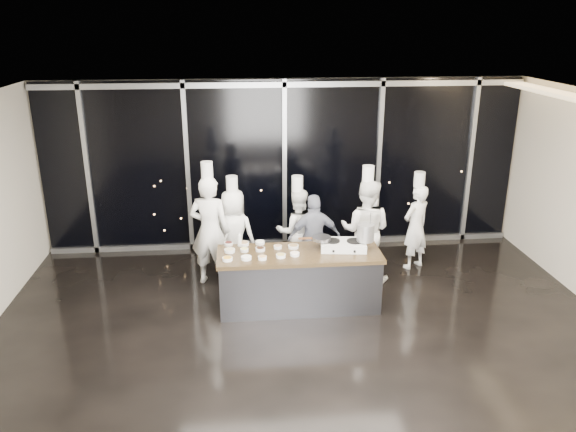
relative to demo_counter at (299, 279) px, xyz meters
name	(u,v)px	position (x,y,z in m)	size (l,w,h in m)	color
ground	(306,337)	(0.00, -0.90, -0.45)	(9.00, 9.00, 0.00)	black
room_shell	(322,182)	(0.18, -0.90, 1.79)	(9.02, 7.02, 3.21)	beige
window_wall	(284,166)	(0.00, 2.53, 1.14)	(8.90, 0.11, 3.20)	black
demo_counter	(299,279)	(0.00, 0.00, 0.00)	(2.46, 0.86, 0.90)	#3D3D43
stove	(343,245)	(0.68, 0.08, 0.51)	(0.73, 0.50, 0.14)	silver
frying_pan	(321,238)	(0.35, 0.13, 0.61)	(0.52, 0.32, 0.05)	gray
stock_pot	(365,232)	(1.01, 0.04, 0.72)	(0.26, 0.26, 0.26)	#A7A7A9
prep_bowls	(257,250)	(-0.63, 0.09, 0.47)	(1.16, 0.73, 0.05)	white
squeeze_bottle	(240,239)	(-0.89, 0.34, 0.56)	(0.06, 0.06, 0.23)	silver
chef_far_left	(210,230)	(-1.36, 0.97, 0.49)	(0.77, 0.61, 2.09)	white
chef_left	(234,233)	(-0.98, 1.16, 0.34)	(0.90, 0.76, 1.79)	white
chef_center	(297,230)	(0.11, 1.27, 0.31)	(0.77, 0.62, 1.74)	white
guest	(314,239)	(0.35, 0.88, 0.31)	(0.91, 0.43, 1.52)	#151D3B
chef_right	(365,230)	(1.21, 0.86, 0.44)	(1.04, 0.94, 1.99)	white
chef_side	(416,225)	(2.20, 1.26, 0.33)	(0.66, 0.60, 1.75)	white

